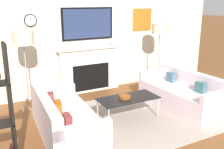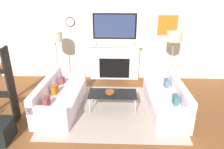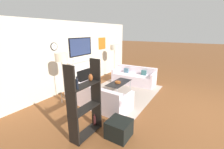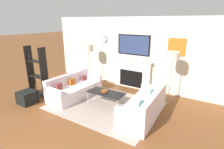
{
  "view_description": "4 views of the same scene",
  "coord_description": "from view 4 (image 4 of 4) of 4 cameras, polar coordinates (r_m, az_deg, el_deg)",
  "views": [
    {
      "loc": [
        -2.47,
        -0.97,
        2.22
      ],
      "look_at": [
        -0.1,
        3.49,
        0.78
      ],
      "focal_mm": 42.0,
      "sensor_mm": 36.0,
      "label": 1
    },
    {
      "loc": [
        0.15,
        -1.64,
        2.94
      ],
      "look_at": [
        -0.02,
        3.21,
        0.84
      ],
      "focal_mm": 35.0,
      "sensor_mm": 36.0,
      "label": 2
    },
    {
      "loc": [
        -4.76,
        0.37,
        2.32
      ],
      "look_at": [
        -0.19,
        3.22,
        0.76
      ],
      "focal_mm": 24.0,
      "sensor_mm": 36.0,
      "label": 3
    },
    {
      "loc": [
        2.82,
        -1.13,
        2.57
      ],
      "look_at": [
        -0.09,
        3.52,
        0.86
      ],
      "focal_mm": 28.0,
      "sensor_mm": 36.0,
      "label": 4
    }
  ],
  "objects": [
    {
      "name": "shelf_unit",
      "position": [
        6.68,
        -23.2,
        0.57
      ],
      "size": [
        0.81,
        0.28,
        1.72
      ],
      "color": "black",
      "rests_on": "ground_plane"
    },
    {
      "name": "coffee_table",
      "position": [
        5.47,
        -1.95,
        -6.12
      ],
      "size": [
        1.16,
        0.55,
        0.42
      ],
      "color": "black",
      "rests_on": "ground_plane"
    },
    {
      "name": "couch_left",
      "position": [
        6.25,
        -12.21,
        -4.67
      ],
      "size": [
        0.95,
        1.94,
        0.76
      ],
      "color": "white",
      "rests_on": "ground_plane"
    },
    {
      "name": "decorative_bowl",
      "position": [
        5.49,
        -2.47,
        -5.35
      ],
      "size": [
        0.23,
        0.23,
        0.06
      ],
      "color": "brown",
      "rests_on": "coffee_table"
    },
    {
      "name": "fireplace_wall",
      "position": [
        6.82,
        7.05,
        5.87
      ],
      "size": [
        7.54,
        0.28,
        2.7
      ],
      "color": "beige",
      "rests_on": "ground_plane"
    },
    {
      "name": "ottoman",
      "position": [
        6.28,
        -25.92,
        -6.71
      ],
      "size": [
        0.5,
        0.5,
        0.4
      ],
      "color": "black",
      "rests_on": "ground_plane"
    },
    {
      "name": "area_rug",
      "position": [
        5.6,
        -2.25,
        -9.98
      ],
      "size": [
        3.21,
        2.46,
        0.01
      ],
      "color": "#B09E91",
      "rests_on": "ground_plane"
    },
    {
      "name": "floor_lamp_left",
      "position": [
        7.03,
        -7.74,
        8.48
      ],
      "size": [
        0.4,
        0.4,
        1.67
      ],
      "color": "#9E998E",
      "rests_on": "ground_plane"
    },
    {
      "name": "floor_lamp_right",
      "position": [
        5.58,
        19.21,
        5.55
      ],
      "size": [
        0.41,
        0.41,
        1.68
      ],
      "color": "#9E998E",
      "rests_on": "ground_plane"
    },
    {
      "name": "couch_right",
      "position": [
        4.94,
        10.46,
        -10.6
      ],
      "size": [
        0.85,
        1.92,
        0.76
      ],
      "color": "white",
      "rests_on": "ground_plane"
    }
  ]
}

